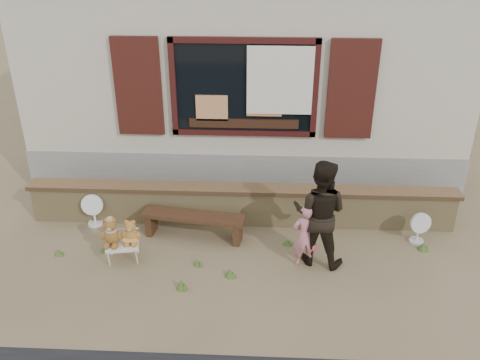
# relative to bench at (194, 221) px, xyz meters

# --- Properties ---
(ground) EXTENTS (80.00, 80.00, 0.00)m
(ground) POSITION_rel_bench_xyz_m (0.74, -0.50, -0.31)
(ground) COLOR brown
(ground) RESTS_ON ground
(shopfront) EXTENTS (8.04, 5.13, 4.00)m
(shopfront) POSITION_rel_bench_xyz_m (0.74, 3.99, 1.69)
(shopfront) COLOR #BFB19B
(shopfront) RESTS_ON ground
(brick_wall) EXTENTS (7.10, 0.36, 0.67)m
(brick_wall) POSITION_rel_bench_xyz_m (0.74, 0.50, 0.03)
(brick_wall) COLOR tan
(brick_wall) RESTS_ON ground
(bench) EXTENTS (1.67, 0.59, 0.42)m
(bench) POSITION_rel_bench_xyz_m (0.00, 0.00, 0.00)
(bench) COLOR #362012
(bench) RESTS_ON ground
(folding_chair) EXTENTS (0.54, 0.50, 0.29)m
(folding_chair) POSITION_rel_bench_xyz_m (-0.98, -0.65, -0.04)
(folding_chair) COLOR silver
(folding_chair) RESTS_ON ground
(teddy_bear_left) EXTENTS (0.37, 0.34, 0.45)m
(teddy_bear_left) POSITION_rel_bench_xyz_m (-1.12, -0.68, 0.21)
(teddy_bear_left) COLOR brown
(teddy_bear_left) RESTS_ON folding_chair
(teddy_bear_right) EXTENTS (0.32, 0.29, 0.39)m
(teddy_bear_right) POSITION_rel_bench_xyz_m (-0.84, -0.63, 0.18)
(teddy_bear_right) COLOR #945F29
(teddy_bear_right) RESTS_ON folding_chair
(child) EXTENTS (0.39, 0.28, 1.01)m
(child) POSITION_rel_bench_xyz_m (1.71, -0.65, 0.20)
(child) COLOR #D07C89
(child) RESTS_ON ground
(adult) EXTENTS (0.95, 0.83, 1.65)m
(adult) POSITION_rel_bench_xyz_m (1.91, -0.55, 0.52)
(adult) COLOR black
(adult) RESTS_ON ground
(fan_left) EXTENTS (0.36, 0.24, 0.58)m
(fan_left) POSITION_rel_bench_xyz_m (-1.71, 0.30, -0.02)
(fan_left) COLOR white
(fan_left) RESTS_ON ground
(fan_right) EXTENTS (0.35, 0.23, 0.54)m
(fan_right) POSITION_rel_bench_xyz_m (3.55, 0.02, -0.04)
(fan_right) COLOR silver
(fan_right) RESTS_ON ground
(grass_tufts) EXTENTS (5.76, 1.31, 0.16)m
(grass_tufts) POSITION_rel_bench_xyz_m (0.47, -0.65, -0.24)
(grass_tufts) COLOR #415B24
(grass_tufts) RESTS_ON ground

